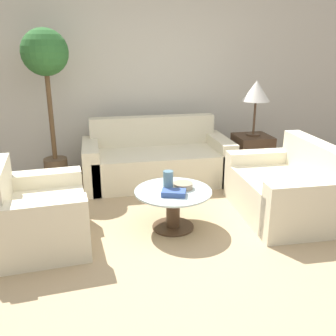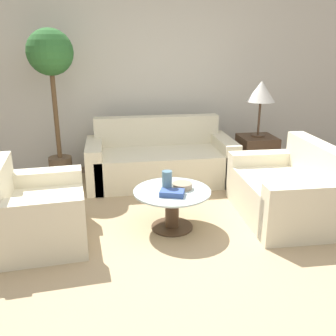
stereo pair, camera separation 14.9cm
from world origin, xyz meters
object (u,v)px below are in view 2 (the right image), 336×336
at_px(vase, 167,181).
at_px(bowl, 182,186).
at_px(book_stack, 172,193).
at_px(loveseat, 289,192).
at_px(potted_plant, 52,71).
at_px(table_lamp, 261,93).
at_px(armchair, 32,215).
at_px(coffee_table, 172,204).
at_px(sofa_main, 160,160).

distance_m(vase, bowl, 0.18).
bearing_deg(book_stack, loveseat, 26.99).
bearing_deg(bowl, vase, -162.62).
bearing_deg(bowl, potted_plant, 130.76).
distance_m(vase, book_stack, 0.14).
bearing_deg(vase, table_lamp, 41.80).
bearing_deg(vase, potted_plant, 126.35).
distance_m(armchair, vase, 1.28).
bearing_deg(loveseat, potted_plant, -120.01).
bearing_deg(loveseat, table_lamp, 176.34).
relative_size(armchair, bowl, 5.27).
distance_m(armchair, potted_plant, 2.02).
xyz_separation_m(table_lamp, bowl, (-1.26, -1.22, -0.73)).
bearing_deg(coffee_table, armchair, -177.63).
bearing_deg(book_stack, armchair, -164.86).
bearing_deg(vase, book_stack, -74.82).
bearing_deg(table_lamp, armchair, -153.96).
bearing_deg(armchair, bowl, -91.30).
bearing_deg(potted_plant, sofa_main, -7.70).
xyz_separation_m(coffee_table, potted_plant, (-1.24, 1.59, 1.17)).
xyz_separation_m(sofa_main, book_stack, (-0.10, -1.54, 0.16)).
distance_m(armchair, bowl, 1.43).
bearing_deg(vase, coffee_table, 16.02).
bearing_deg(coffee_table, loveseat, 3.23).
distance_m(sofa_main, bowl, 1.39).
bearing_deg(potted_plant, book_stack, -54.77).
bearing_deg(potted_plant, armchair, -92.59).
relative_size(potted_plant, bowl, 10.00).
height_order(sofa_main, armchair, sofa_main).
height_order(loveseat, book_stack, loveseat).
relative_size(sofa_main, potted_plant, 0.98).
distance_m(table_lamp, book_stack, 2.09).
bearing_deg(table_lamp, coffee_table, -137.47).
xyz_separation_m(loveseat, book_stack, (-1.29, -0.20, 0.16)).
relative_size(loveseat, vase, 6.18).
bearing_deg(loveseat, vase, -84.91).
bearing_deg(armchair, book_stack, -98.06).
distance_m(loveseat, potted_plant, 3.15).
relative_size(potted_plant, book_stack, 7.58).
height_order(sofa_main, loveseat, sofa_main).
bearing_deg(potted_plant, vase, -53.65).
bearing_deg(table_lamp, book_stack, -135.21).
xyz_separation_m(loveseat, bowl, (-1.16, -0.04, 0.16)).
distance_m(table_lamp, vase, 2.01).
relative_size(armchair, potted_plant, 0.53).
xyz_separation_m(potted_plant, book_stack, (1.21, -1.72, -1.01)).
relative_size(loveseat, bowl, 6.56).
distance_m(coffee_table, vase, 0.25).
height_order(sofa_main, book_stack, sofa_main).
bearing_deg(bowl, armchair, -176.40).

